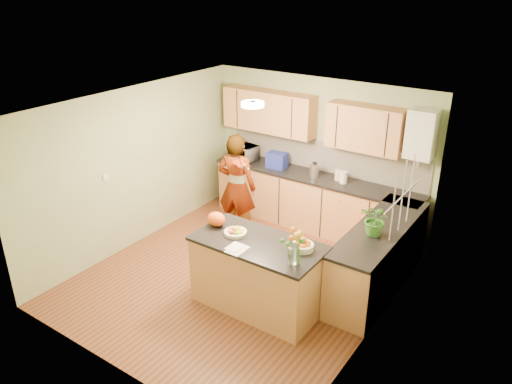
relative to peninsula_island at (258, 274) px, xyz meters
The scene contains 28 objects.
floor 0.86m from the peninsula_island, 144.05° to the left, with size 4.50×4.50×0.00m, color #5B2C1A.
ceiling 2.15m from the peninsula_island, 144.05° to the left, with size 4.00×4.50×0.02m, color white.
wall_back 2.84m from the peninsula_island, 102.24° to the left, with size 4.00×0.02×2.50m, color gray.
wall_front 2.07m from the peninsula_island, 107.56° to the right, with size 4.00×0.02×2.50m, color gray.
wall_left 2.73m from the peninsula_island, behind, with size 0.02×4.50×2.50m, color gray.
wall_right 1.67m from the peninsula_island, 16.47° to the left, with size 0.02×4.50×2.50m, color gray.
back_counter 2.42m from the peninsula_island, 101.43° to the left, with size 3.64×0.62×0.94m.
right_counter 1.69m from the peninsula_island, 48.59° to the left, with size 0.62×2.24×0.94m.
splashback 2.79m from the peninsula_island, 100.23° to the left, with size 3.60×0.02×0.52m, color white.
upper_cabinets 2.95m from the peninsula_island, 106.81° to the left, with size 3.20×0.34×0.70m.
boiler 3.09m from the peninsula_island, 65.94° to the left, with size 0.40×0.30×0.86m.
window_right 2.05m from the peninsula_island, 35.82° to the left, with size 0.01×1.30×1.05m.
light_switch 2.70m from the peninsula_island, behind, with size 0.02×0.09×0.09m, color white.
ceiling_lamp 2.19m from the peninsula_island, 128.81° to the left, with size 0.30×0.30×0.07m.
peninsula_island is the anchor object (origin of this frame).
fruit_dish 0.62m from the peninsula_island, behind, with size 0.29×0.29×0.10m.
orange_bowl 0.79m from the peninsula_island, 15.26° to the left, with size 0.27×0.27×0.16m.
flower_vase 1.03m from the peninsula_island, 16.70° to the right, with size 0.28×0.28×0.52m.
orange_bag 0.90m from the peninsula_island, behind, with size 0.25×0.21×0.19m, color #E24D12.
papers 0.57m from the peninsula_island, 108.43° to the right, with size 0.20×0.27×0.01m, color white.
violinist 1.96m from the peninsula_island, 134.49° to the left, with size 0.64×0.42×1.77m, color #E5B38C.
violin 1.87m from the peninsula_island, 134.90° to the left, with size 0.61×0.25×0.12m, color #551B05, non-canonical shape.
microwave 3.08m from the peninsula_island, 129.25° to the left, with size 0.50×0.34×0.28m, color white.
blue_box 2.69m from the peninsula_island, 117.17° to the left, with size 0.33×0.24×0.26m, color navy.
kettle 2.46m from the peninsula_island, 101.57° to the left, with size 0.16×0.16×0.29m.
jar_cream 2.48m from the peninsula_island, 91.93° to the left, with size 0.11×0.11×0.17m, color beige.
jar_white 2.42m from the peninsula_island, 88.99° to the left, with size 0.12×0.12×0.19m, color white.
potted_plant 1.65m from the peninsula_island, 42.05° to the left, with size 0.38×0.33×0.43m, color #3A7D29.
Camera 1 is at (3.63, -4.90, 4.02)m, focal length 35.00 mm.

